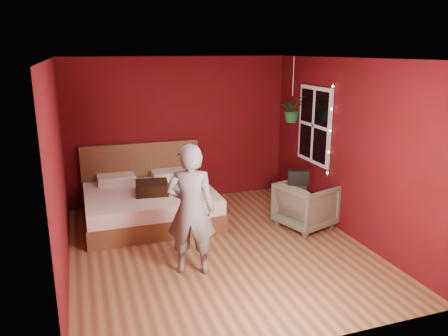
# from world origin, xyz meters

# --- Properties ---
(floor) EXTENTS (4.50, 4.50, 0.00)m
(floor) POSITION_xyz_m (0.00, 0.00, 0.00)
(floor) COLOR #91603A
(floor) RESTS_ON ground
(room_walls) EXTENTS (4.04, 4.54, 2.62)m
(room_walls) POSITION_xyz_m (0.00, 0.00, 1.68)
(room_walls) COLOR #5D0917
(room_walls) RESTS_ON ground
(window) EXTENTS (0.05, 0.97, 1.27)m
(window) POSITION_xyz_m (1.97, 0.90, 1.50)
(window) COLOR white
(window) RESTS_ON room_walls
(fairy_lights) EXTENTS (0.04, 0.04, 1.45)m
(fairy_lights) POSITION_xyz_m (1.94, 0.38, 1.50)
(fairy_lights) COLOR silver
(fairy_lights) RESTS_ON room_walls
(bed) EXTENTS (2.06, 1.75, 1.13)m
(bed) POSITION_xyz_m (-0.73, 1.42, 0.29)
(bed) COLOR brown
(bed) RESTS_ON ground
(person) EXTENTS (0.70, 0.58, 1.65)m
(person) POSITION_xyz_m (-0.52, -0.53, 0.83)
(person) COLOR slate
(person) RESTS_ON ground
(armchair) EXTENTS (0.99, 0.97, 0.72)m
(armchair) POSITION_xyz_m (1.54, 0.30, 0.36)
(armchair) COLOR #686652
(armchair) RESTS_ON ground
(handbag) EXTENTS (0.35, 0.27, 0.22)m
(handbag) POSITION_xyz_m (1.39, 0.30, 0.83)
(handbag) COLOR black
(handbag) RESTS_ON armchair
(throw_pillow) EXTENTS (0.56, 0.56, 0.18)m
(throw_pillow) POSITION_xyz_m (-0.71, 1.20, 0.60)
(throw_pillow) COLOR black
(throw_pillow) RESTS_ON bed
(hanging_plant) EXTENTS (0.49, 0.47, 1.07)m
(hanging_plant) POSITION_xyz_m (1.67, 1.14, 1.75)
(hanging_plant) COLOR silver
(hanging_plant) RESTS_ON room_walls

